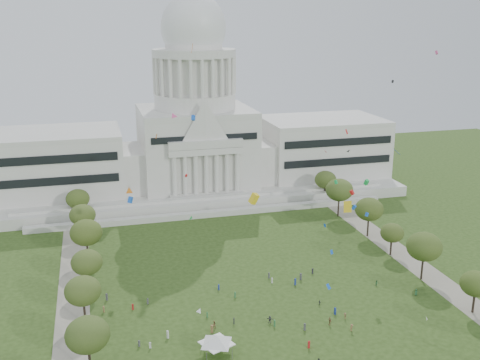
# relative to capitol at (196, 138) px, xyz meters

# --- Properties ---
(ground) EXTENTS (400.00, 400.00, 0.00)m
(ground) POSITION_rel_capitol_xyz_m (0.00, -113.59, -22.30)
(ground) COLOR #2A4215
(ground) RESTS_ON ground
(capitol) EXTENTS (160.00, 64.50, 91.30)m
(capitol) POSITION_rel_capitol_xyz_m (0.00, 0.00, 0.00)
(capitol) COLOR beige
(capitol) RESTS_ON ground
(path_left) EXTENTS (8.00, 160.00, 0.04)m
(path_left) POSITION_rel_capitol_xyz_m (-48.00, -83.59, -22.28)
(path_left) COLOR gray
(path_left) RESTS_ON ground
(path_right) EXTENTS (8.00, 160.00, 0.04)m
(path_right) POSITION_rel_capitol_xyz_m (48.00, -83.59, -22.28)
(path_right) COLOR gray
(path_right) RESTS_ON ground
(row_tree_l_1) EXTENTS (8.86, 8.86, 12.59)m
(row_tree_l_1) POSITION_rel_capitol_xyz_m (-44.07, -116.55, -13.34)
(row_tree_l_1) COLOR black
(row_tree_l_1) RESTS_ON ground
(row_tree_r_1) EXTENTS (7.58, 7.58, 10.78)m
(row_tree_r_1) POSITION_rel_capitol_xyz_m (46.22, -115.34, -14.64)
(row_tree_r_1) COLOR black
(row_tree_r_1) RESTS_ON ground
(row_tree_l_2) EXTENTS (8.42, 8.42, 11.97)m
(row_tree_l_2) POSITION_rel_capitol_xyz_m (-45.04, -96.29, -13.79)
(row_tree_l_2) COLOR black
(row_tree_l_2) RESTS_ON ground
(row_tree_r_2) EXTENTS (9.55, 9.55, 13.58)m
(row_tree_r_2) POSITION_rel_capitol_xyz_m (44.17, -96.15, -12.64)
(row_tree_r_2) COLOR black
(row_tree_r_2) RESTS_ON ground
(row_tree_l_3) EXTENTS (8.12, 8.12, 11.55)m
(row_tree_l_3) POSITION_rel_capitol_xyz_m (-44.09, -79.67, -14.09)
(row_tree_l_3) COLOR black
(row_tree_l_3) RESTS_ON ground
(row_tree_r_3) EXTENTS (7.01, 7.01, 9.98)m
(row_tree_r_3) POSITION_rel_capitol_xyz_m (44.40, -79.10, -15.21)
(row_tree_r_3) COLOR black
(row_tree_r_3) RESTS_ON ground
(row_tree_l_4) EXTENTS (9.29, 9.29, 13.21)m
(row_tree_l_4) POSITION_rel_capitol_xyz_m (-44.08, -61.17, -12.90)
(row_tree_l_4) COLOR black
(row_tree_l_4) RESTS_ON ground
(row_tree_r_4) EXTENTS (9.19, 9.19, 13.06)m
(row_tree_r_4) POSITION_rel_capitol_xyz_m (44.76, -63.55, -13.01)
(row_tree_r_4) COLOR black
(row_tree_r_4) RESTS_ON ground
(row_tree_l_5) EXTENTS (8.33, 8.33, 11.85)m
(row_tree_l_5) POSITION_rel_capitol_xyz_m (-45.22, -42.58, -13.88)
(row_tree_l_5) COLOR black
(row_tree_l_5) RESTS_ON ground
(row_tree_r_5) EXTENTS (9.82, 9.82, 13.96)m
(row_tree_r_5) POSITION_rel_capitol_xyz_m (43.49, -43.40, -12.37)
(row_tree_r_5) COLOR black
(row_tree_r_5) RESTS_ON ground
(row_tree_l_6) EXTENTS (8.19, 8.19, 11.64)m
(row_tree_l_6) POSITION_rel_capitol_xyz_m (-46.87, -24.45, -14.02)
(row_tree_l_6) COLOR black
(row_tree_l_6) RESTS_ON ground
(row_tree_r_6) EXTENTS (8.42, 8.42, 11.97)m
(row_tree_r_6) POSITION_rel_capitol_xyz_m (45.96, -25.46, -13.79)
(row_tree_r_6) COLOR black
(row_tree_r_6) RESTS_ON ground
(event_tent) EXTENTS (10.76, 10.76, 4.59)m
(event_tent) POSITION_rel_capitol_xyz_m (-17.94, -116.23, -18.74)
(event_tent) COLOR #4C4C4C
(event_tent) RESTS_ON ground
(person_0) EXTENTS (0.97, 0.80, 1.70)m
(person_0) POSITION_rel_capitol_xyz_m (37.75, -103.94, -21.45)
(person_0) COLOR #33723F
(person_0) RESTS_ON ground
(person_2) EXTENTS (0.94, 0.83, 1.64)m
(person_2) POSITION_rel_capitol_xyz_m (30.47, -96.52, -21.48)
(person_2) COLOR #33723F
(person_2) RESTS_ON ground
(person_3) EXTENTS (0.63, 1.05, 1.55)m
(person_3) POSITION_rel_capitol_xyz_m (14.83, -110.02, -21.52)
(person_3) COLOR olive
(person_3) RESTS_ON ground
(person_4) EXTENTS (0.87, 1.27, 1.97)m
(person_4) POSITION_rel_capitol_xyz_m (10.21, -111.60, -21.31)
(person_4) COLOR olive
(person_4) RESTS_ON ground
(person_5) EXTENTS (1.77, 1.29, 1.78)m
(person_5) POSITION_rel_capitol_xyz_m (-3.06, -107.17, -21.41)
(person_5) COLOR #4C4C51
(person_5) RESTS_ON ground
(person_8) EXTENTS (0.92, 0.57, 1.89)m
(person_8) POSITION_rel_capitol_xyz_m (-16.27, -106.06, -21.35)
(person_8) COLOR olive
(person_8) RESTS_ON ground
(person_9) EXTENTS (1.30, 1.17, 1.81)m
(person_9) POSITION_rel_capitol_xyz_m (13.90, -115.53, -21.39)
(person_9) COLOR olive
(person_9) RESTS_ON ground
(person_10) EXTENTS (0.68, 0.89, 1.35)m
(person_10) POSITION_rel_capitol_xyz_m (11.57, -102.34, -21.62)
(person_10) COLOR #4C4C51
(person_10) RESTS_ON ground
(distant_crowd) EXTENTS (57.73, 34.98, 1.95)m
(distant_crowd) POSITION_rel_capitol_xyz_m (-11.41, -99.58, -21.44)
(distant_crowd) COLOR #4C4C51
(distant_crowd) RESTS_ON ground
(kite_swarm) EXTENTS (86.04, 98.07, 60.42)m
(kite_swarm) POSITION_rel_capitol_xyz_m (-2.33, -106.70, 8.30)
(kite_swarm) COLOR black
(kite_swarm) RESTS_ON ground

